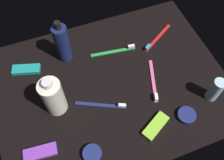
{
  "coord_description": "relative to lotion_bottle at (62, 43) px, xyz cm",
  "views": [
    {
      "loc": [
        15.9,
        42.3,
        78.42
      ],
      "look_at": [
        0.0,
        0.0,
        3.0
      ],
      "focal_mm": 39.36,
      "sensor_mm": 36.0,
      "label": 1
    }
  ],
  "objects": [
    {
      "name": "ground_plane",
      "position": [
        -12.6,
        18.13,
        -8.97
      ],
      "size": [
        84.0,
        64.0,
        1.2
      ],
      "primitive_type": "cube",
      "color": "black"
    },
    {
      "name": "lotion_bottle",
      "position": [
        0.0,
        0.0,
        0.0
      ],
      "size": [
        5.4,
        5.4,
        19.01
      ],
      "color": "#151E4B",
      "rests_on": "ground_plane"
    },
    {
      "name": "bodywash_bottle",
      "position": [
        8.42,
        19.91,
        -0.71
      ],
      "size": [
        7.2,
        7.2,
        17.02
      ],
      "color": "silver",
      "rests_on": "ground_plane"
    },
    {
      "name": "deodorant_stick",
      "position": [
        -43.81,
        35.31,
        -3.39
      ],
      "size": [
        4.06,
        4.06,
        9.95
      ],
      "primitive_type": "cylinder",
      "color": "silver",
      "rests_on": "ground_plane"
    },
    {
      "name": "toothbrush_navy",
      "position": [
        -6.83,
        25.3,
        -7.76
      ],
      "size": [
        16.7,
        8.97,
        2.1
      ],
      "color": "navy",
      "rests_on": "ground_plane"
    },
    {
      "name": "toothbrush_pink",
      "position": [
        -27.08,
        23.17,
        -7.76
      ],
      "size": [
        6.89,
        17.44,
        2.1
      ],
      "color": "#E55999",
      "rests_on": "ground_plane"
    },
    {
      "name": "toothbrush_red",
      "position": [
        -37.12,
        4.74,
        -7.76
      ],
      "size": [
        16.04,
        10.31,
        2.1
      ],
      "color": "red",
      "rests_on": "ground_plane"
    },
    {
      "name": "toothbrush_green",
      "position": [
        -19.31,
        4.53,
        -7.76
      ],
      "size": [
        18.0,
        3.55,
        2.1
      ],
      "color": "green",
      "rests_on": "ground_plane"
    },
    {
      "name": "snack_bar_purple",
      "position": [
        17.29,
        33.75,
        -7.62
      ],
      "size": [
        10.73,
        4.96,
        1.5
      ],
      "primitive_type": "cube",
      "rotation": [
        0.0,
        0.0,
        -0.09
      ],
      "color": "purple",
      "rests_on": "ground_plane"
    },
    {
      "name": "snack_bar_teal",
      "position": [
        15.72,
        1.02,
        -7.62
      ],
      "size": [
        11.11,
        6.82,
        1.5
      ],
      "primitive_type": "cube",
      "rotation": [
        0.0,
        0.0,
        -0.29
      ],
      "color": "teal",
      "rests_on": "ground_plane"
    },
    {
      "name": "snack_bar_lime",
      "position": [
        -20.37,
        38.64,
        -7.62
      ],
      "size": [
        11.05,
        8.48,
        1.5
      ],
      "primitive_type": "cube",
      "rotation": [
        0.0,
        0.0,
        0.5
      ],
      "color": "#8CD133",
      "rests_on": "ground_plane"
    },
    {
      "name": "cream_tin_left",
      "position": [
        -31.88,
        38.92,
        -7.6
      ],
      "size": [
        6.28,
        6.28,
        1.54
      ],
      "primitive_type": "cylinder",
      "color": "navy",
      "rests_on": "ground_plane"
    },
    {
      "name": "cream_tin_right",
      "position": [
        2.19,
        40.04,
        -7.33
      ],
      "size": [
        6.02,
        6.02,
        2.08
      ],
      "primitive_type": "cylinder",
      "color": "navy",
      "rests_on": "ground_plane"
    }
  ]
}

